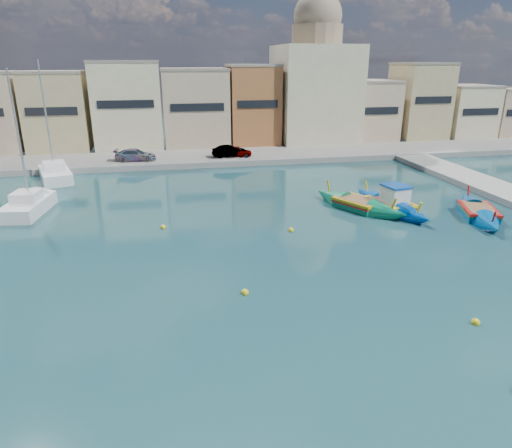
{
  "coord_description": "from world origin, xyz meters",
  "views": [
    {
      "loc": [
        -9.94,
        -19.44,
        10.72
      ],
      "look_at": [
        -4.77,
        6.0,
        1.4
      ],
      "focal_mm": 32.0,
      "sensor_mm": 36.0,
      "label": 1
    }
  ],
  "objects_px": {
    "church_block": "(315,79)",
    "yacht_midnorth": "(37,201)",
    "luzzu_cyan_mid": "(478,213)",
    "luzzu_green": "(358,205)",
    "luzzu_blue_cabin": "(390,205)",
    "yacht_north": "(53,171)"
  },
  "relations": [
    {
      "from": "luzzu_blue_cabin",
      "to": "yacht_north",
      "type": "xyz_separation_m",
      "value": [
        -27.34,
        16.73,
        0.08
      ]
    },
    {
      "from": "luzzu_blue_cabin",
      "to": "yacht_midnorth",
      "type": "relative_size",
      "value": 0.83
    },
    {
      "from": "luzzu_cyan_mid",
      "to": "yacht_midnorth",
      "type": "height_order",
      "value": "yacht_midnorth"
    },
    {
      "from": "yacht_midnorth",
      "to": "church_block",
      "type": "bearing_deg",
      "value": 37.27
    },
    {
      "from": "luzzu_green",
      "to": "yacht_midnorth",
      "type": "relative_size",
      "value": 0.78
    },
    {
      "from": "luzzu_cyan_mid",
      "to": "yacht_midnorth",
      "type": "xyz_separation_m",
      "value": [
        -32.02,
        9.15,
        0.16
      ]
    },
    {
      "from": "church_block",
      "to": "yacht_midnorth",
      "type": "xyz_separation_m",
      "value": [
        -29.89,
        -22.75,
        -7.97
      ]
    },
    {
      "from": "luzzu_blue_cabin",
      "to": "luzzu_cyan_mid",
      "type": "xyz_separation_m",
      "value": [
        5.55,
        -2.76,
        -0.11
      ]
    },
    {
      "from": "yacht_midnorth",
      "to": "luzzu_green",
      "type": "bearing_deg",
      "value": -13.07
    },
    {
      "from": "luzzu_cyan_mid",
      "to": "luzzu_green",
      "type": "xyz_separation_m",
      "value": [
        -7.78,
        3.52,
        0.02
      ]
    },
    {
      "from": "yacht_midnorth",
      "to": "luzzu_cyan_mid",
      "type": "bearing_deg",
      "value": -15.94
    },
    {
      "from": "luzzu_blue_cabin",
      "to": "luzzu_cyan_mid",
      "type": "height_order",
      "value": "luzzu_blue_cabin"
    },
    {
      "from": "church_block",
      "to": "luzzu_green",
      "type": "distance_m",
      "value": 30.05
    },
    {
      "from": "luzzu_blue_cabin",
      "to": "luzzu_cyan_mid",
      "type": "relative_size",
      "value": 1.02
    },
    {
      "from": "luzzu_blue_cabin",
      "to": "yacht_north",
      "type": "bearing_deg",
      "value": 148.54
    },
    {
      "from": "church_block",
      "to": "luzzu_cyan_mid",
      "type": "distance_m",
      "value": 32.99
    },
    {
      "from": "luzzu_green",
      "to": "yacht_midnorth",
      "type": "distance_m",
      "value": 24.89
    },
    {
      "from": "church_block",
      "to": "yacht_midnorth",
      "type": "distance_m",
      "value": 38.4
    },
    {
      "from": "luzzu_blue_cabin",
      "to": "luzzu_green",
      "type": "relative_size",
      "value": 1.06
    },
    {
      "from": "church_block",
      "to": "yacht_north",
      "type": "bearing_deg",
      "value": -158.02
    },
    {
      "from": "luzzu_green",
      "to": "yacht_midnorth",
      "type": "height_order",
      "value": "yacht_midnorth"
    },
    {
      "from": "luzzu_green",
      "to": "yacht_midnorth",
      "type": "xyz_separation_m",
      "value": [
        -24.25,
        5.63,
        0.15
      ]
    }
  ]
}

